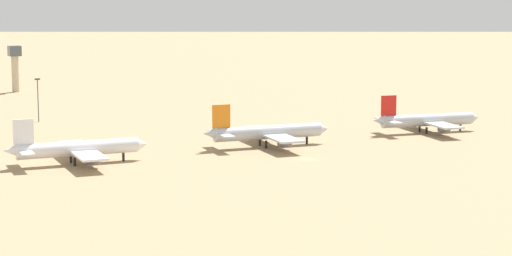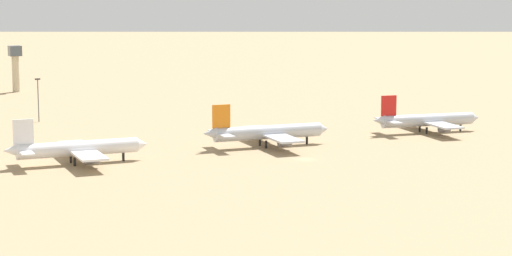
# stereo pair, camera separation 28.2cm
# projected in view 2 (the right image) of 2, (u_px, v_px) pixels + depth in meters

# --- Properties ---
(ground) EXTENTS (4000.00, 4000.00, 0.00)m
(ground) POSITION_uv_depth(u_px,v_px,m) (305.00, 159.00, 249.81)
(ground) COLOR #9E8460
(parked_jet_white_1) EXTENTS (37.92, 31.95, 12.52)m
(parked_jet_white_1) POSITION_uv_depth(u_px,v_px,m) (77.00, 149.00, 242.39)
(parked_jet_white_1) COLOR white
(parked_jet_white_1) RESTS_ON ground
(parked_jet_orange_2) EXTENTS (39.00, 32.98, 12.88)m
(parked_jet_orange_2) POSITION_uv_depth(u_px,v_px,m) (267.00, 132.00, 269.20)
(parked_jet_orange_2) COLOR silver
(parked_jet_orange_2) RESTS_ON ground
(parked_jet_red_3) EXTENTS (37.35, 31.80, 12.36)m
(parked_jet_red_3) POSITION_uv_depth(u_px,v_px,m) (426.00, 120.00, 295.51)
(parked_jet_red_3) COLOR silver
(parked_jet_red_3) RESTS_ON ground
(control_tower) EXTENTS (5.20, 5.20, 20.43)m
(control_tower) POSITION_uv_depth(u_px,v_px,m) (15.00, 64.00, 412.33)
(control_tower) COLOR #C6B793
(control_tower) RESTS_ON ground
(light_pole_west) EXTENTS (1.80, 0.50, 14.98)m
(light_pole_west) POSITION_uv_depth(u_px,v_px,m) (38.00, 97.00, 319.26)
(light_pole_west) COLOR #59595E
(light_pole_west) RESTS_ON ground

